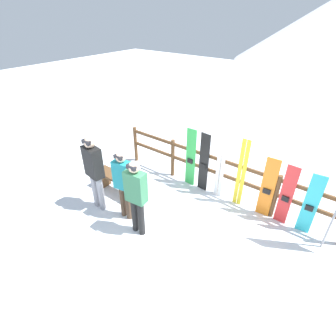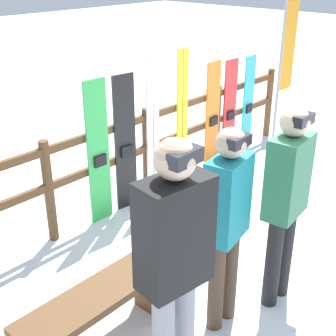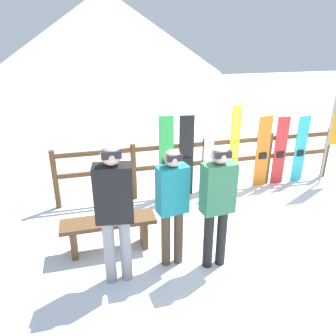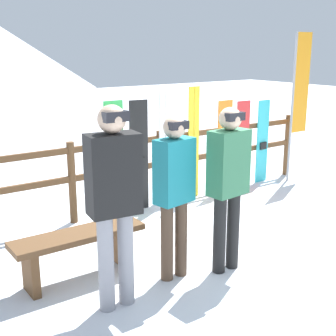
% 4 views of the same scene
% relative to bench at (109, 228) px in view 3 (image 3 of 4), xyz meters
% --- Properties ---
extents(ground_plane, '(40.00, 40.00, 0.00)m').
position_rel_bench_xyz_m(ground_plane, '(1.97, -0.43, -0.36)').
color(ground_plane, white).
extents(mountain_backdrop, '(18.00, 18.00, 6.00)m').
position_rel_bench_xyz_m(mountain_backdrop, '(1.97, 23.48, 2.64)').
color(mountain_backdrop, silver).
rests_on(mountain_backdrop, ground).
extents(fence, '(5.61, 0.10, 1.08)m').
position_rel_bench_xyz_m(fence, '(1.97, 1.48, 0.29)').
color(fence, brown).
rests_on(fence, ground).
extents(bench, '(1.32, 0.36, 0.49)m').
position_rel_bench_xyz_m(bench, '(0.00, 0.00, 0.00)').
color(bench, brown).
rests_on(bench, ground).
extents(person_teal, '(0.42, 0.28, 1.64)m').
position_rel_bench_xyz_m(person_teal, '(0.79, -0.51, 0.60)').
color(person_teal, '#4C3828').
rests_on(person_teal, ground).
extents(person_black, '(0.47, 0.30, 1.81)m').
position_rel_bench_xyz_m(person_black, '(0.05, -0.65, 0.70)').
color(person_black, gray).
rests_on(person_black, ground).
extents(person_plaid_green, '(0.43, 0.27, 1.70)m').
position_rel_bench_xyz_m(person_plaid_green, '(1.32, -0.68, 0.63)').
color(person_plaid_green, black).
rests_on(person_plaid_green, ground).
extents(snowboard_green, '(0.28, 0.06, 1.57)m').
position_rel_bench_xyz_m(snowboard_green, '(1.20, 1.42, 0.42)').
color(snowboard_green, green).
rests_on(snowboard_green, ground).
extents(snowboard_black_stripe, '(0.27, 0.08, 1.56)m').
position_rel_bench_xyz_m(snowboard_black_stripe, '(1.58, 1.42, 0.41)').
color(snowboard_black_stripe, black).
rests_on(snowboard_black_stripe, ground).
extents(ski_pair_white, '(0.19, 0.02, 1.71)m').
position_rel_bench_xyz_m(ski_pair_white, '(2.03, 1.42, 0.49)').
color(ski_pair_white, white).
rests_on(ski_pair_white, ground).
extents(ski_pair_yellow, '(0.20, 0.02, 1.69)m').
position_rel_bench_xyz_m(ski_pair_yellow, '(2.55, 1.42, 0.48)').
color(ski_pair_yellow, yellow).
rests_on(ski_pair_yellow, ground).
extents(snowboard_orange, '(0.30, 0.07, 1.45)m').
position_rel_bench_xyz_m(snowboard_orange, '(3.17, 1.42, 0.36)').
color(snowboard_orange, orange).
rests_on(snowboard_orange, ground).
extents(snowboard_red, '(0.26, 0.06, 1.41)m').
position_rel_bench_xyz_m(snowboard_red, '(3.57, 1.42, 0.34)').
color(snowboard_red, red).
rests_on(snowboard_red, ground).
extents(snowboard_cyan, '(0.27, 0.07, 1.39)m').
position_rel_bench_xyz_m(snowboard_cyan, '(4.03, 1.42, 0.33)').
color(snowboard_cyan, '#2DBFCC').
rests_on(snowboard_cyan, ground).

